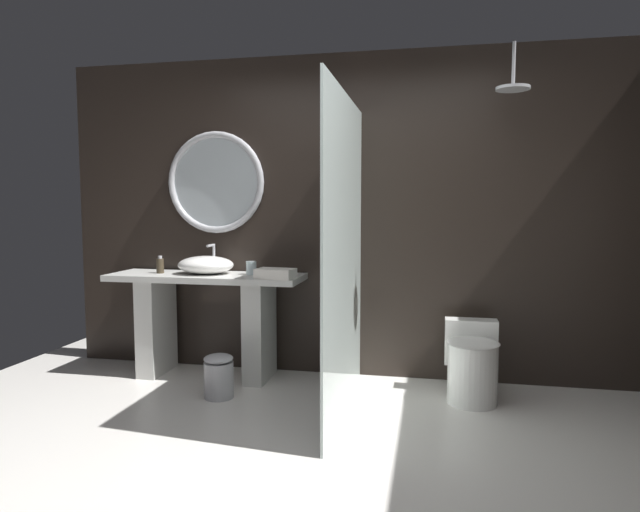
{
  "coord_description": "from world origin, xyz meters",
  "views": [
    {
      "loc": [
        0.69,
        -2.57,
        1.39
      ],
      "look_at": [
        0.02,
        0.71,
        1.08
      ],
      "focal_mm": 30.95,
      "sensor_mm": 36.0,
      "label": 1
    }
  ],
  "objects_px": {
    "folded_hand_towel": "(275,274)",
    "toilet": "(472,364)",
    "rain_shower_head": "(513,85)",
    "waste_bin": "(219,376)",
    "tumbler_cup": "(251,268)",
    "soap_dispenser": "(160,265)",
    "vessel_sink": "(206,265)",
    "round_wall_mirror": "(216,183)"
  },
  "relations": [
    {
      "from": "soap_dispenser",
      "to": "folded_hand_towel",
      "type": "xyz_separation_m",
      "value": [
        1.02,
        -0.14,
        -0.03
      ]
    },
    {
      "from": "round_wall_mirror",
      "to": "folded_hand_towel",
      "type": "height_order",
      "value": "round_wall_mirror"
    },
    {
      "from": "vessel_sink",
      "to": "soap_dispenser",
      "type": "relative_size",
      "value": 3.18
    },
    {
      "from": "round_wall_mirror",
      "to": "rain_shower_head",
      "type": "relative_size",
      "value": 2.64
    },
    {
      "from": "vessel_sink",
      "to": "toilet",
      "type": "distance_m",
      "value": 2.2
    },
    {
      "from": "round_wall_mirror",
      "to": "folded_hand_towel",
      "type": "distance_m",
      "value": 1.02
    },
    {
      "from": "toilet",
      "to": "waste_bin",
      "type": "distance_m",
      "value": 1.83
    },
    {
      "from": "round_wall_mirror",
      "to": "rain_shower_head",
      "type": "bearing_deg",
      "value": -8.58
    },
    {
      "from": "rain_shower_head",
      "to": "waste_bin",
      "type": "bearing_deg",
      "value": -169.94
    },
    {
      "from": "round_wall_mirror",
      "to": "toilet",
      "type": "bearing_deg",
      "value": -10.78
    },
    {
      "from": "round_wall_mirror",
      "to": "folded_hand_towel",
      "type": "relative_size",
      "value": 2.97
    },
    {
      "from": "waste_bin",
      "to": "tumbler_cup",
      "type": "bearing_deg",
      "value": 81.42
    },
    {
      "from": "round_wall_mirror",
      "to": "toilet",
      "type": "height_order",
      "value": "round_wall_mirror"
    },
    {
      "from": "round_wall_mirror",
      "to": "vessel_sink",
      "type": "bearing_deg",
      "value": -91.85
    },
    {
      "from": "vessel_sink",
      "to": "waste_bin",
      "type": "distance_m",
      "value": 0.94
    },
    {
      "from": "toilet",
      "to": "folded_hand_towel",
      "type": "bearing_deg",
      "value": 179.52
    },
    {
      "from": "waste_bin",
      "to": "vessel_sink",
      "type": "bearing_deg",
      "value": 121.04
    },
    {
      "from": "vessel_sink",
      "to": "toilet",
      "type": "xyz_separation_m",
      "value": [
        2.09,
        -0.18,
        -0.65
      ]
    },
    {
      "from": "soap_dispenser",
      "to": "round_wall_mirror",
      "type": "relative_size",
      "value": 0.17
    },
    {
      "from": "tumbler_cup",
      "to": "waste_bin",
      "type": "distance_m",
      "value": 0.9
    },
    {
      "from": "waste_bin",
      "to": "folded_hand_towel",
      "type": "distance_m",
      "value": 0.86
    },
    {
      "from": "tumbler_cup",
      "to": "folded_hand_towel",
      "type": "relative_size",
      "value": 0.37
    },
    {
      "from": "folded_hand_towel",
      "to": "toilet",
      "type": "bearing_deg",
      "value": -0.48
    },
    {
      "from": "waste_bin",
      "to": "round_wall_mirror",
      "type": "bearing_deg",
      "value": 112.18
    },
    {
      "from": "rain_shower_head",
      "to": "waste_bin",
      "type": "xyz_separation_m",
      "value": [
        -2.02,
        -0.36,
        -2.05
      ]
    },
    {
      "from": "round_wall_mirror",
      "to": "rain_shower_head",
      "type": "distance_m",
      "value": 2.42
    },
    {
      "from": "folded_hand_towel",
      "to": "tumbler_cup",
      "type": "bearing_deg",
      "value": 142.26
    },
    {
      "from": "vessel_sink",
      "to": "folded_hand_towel",
      "type": "xyz_separation_m",
      "value": [
        0.64,
        -0.17,
        -0.04
      ]
    },
    {
      "from": "rain_shower_head",
      "to": "toilet",
      "type": "distance_m",
      "value": 1.96
    },
    {
      "from": "tumbler_cup",
      "to": "soap_dispenser",
      "type": "bearing_deg",
      "value": -175.2
    },
    {
      "from": "soap_dispenser",
      "to": "round_wall_mirror",
      "type": "bearing_deg",
      "value": 32.13
    },
    {
      "from": "tumbler_cup",
      "to": "folded_hand_towel",
      "type": "xyz_separation_m",
      "value": [
        0.26,
        -0.2,
        -0.02
      ]
    },
    {
      "from": "tumbler_cup",
      "to": "rain_shower_head",
      "type": "height_order",
      "value": "rain_shower_head"
    },
    {
      "from": "rain_shower_head",
      "to": "tumbler_cup",
      "type": "bearing_deg",
      "value": 175.13
    },
    {
      "from": "tumbler_cup",
      "to": "soap_dispenser",
      "type": "height_order",
      "value": "soap_dispenser"
    },
    {
      "from": "waste_bin",
      "to": "folded_hand_towel",
      "type": "height_order",
      "value": "folded_hand_towel"
    },
    {
      "from": "tumbler_cup",
      "to": "toilet",
      "type": "relative_size",
      "value": 0.19
    },
    {
      "from": "soap_dispenser",
      "to": "toilet",
      "type": "height_order",
      "value": "soap_dispenser"
    },
    {
      "from": "waste_bin",
      "to": "soap_dispenser",
      "type": "bearing_deg",
      "value": 145.98
    },
    {
      "from": "soap_dispenser",
      "to": "folded_hand_towel",
      "type": "relative_size",
      "value": 0.5
    },
    {
      "from": "round_wall_mirror",
      "to": "soap_dispenser",
      "type": "bearing_deg",
      "value": -147.87
    },
    {
      "from": "vessel_sink",
      "to": "folded_hand_towel",
      "type": "height_order",
      "value": "vessel_sink"
    }
  ]
}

